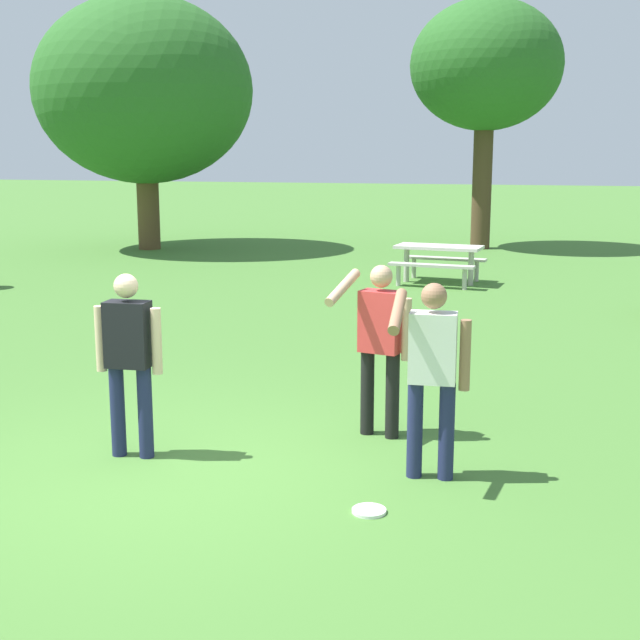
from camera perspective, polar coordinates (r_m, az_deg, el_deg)
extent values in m
plane|color=#447530|center=(7.57, -10.22, -9.89)|extent=(120.00, 120.00, 0.00)
cylinder|color=#1E234C|center=(7.29, 8.27, -7.22)|extent=(0.13, 0.13, 0.82)
cylinder|color=#1E234C|center=(7.31, 6.22, -7.12)|extent=(0.13, 0.13, 0.82)
cube|color=white|center=(7.11, 7.38, -1.81)|extent=(0.39, 0.24, 0.58)
sphere|color=#9E7051|center=(7.03, 7.47, 1.57)|extent=(0.21, 0.21, 0.21)
cylinder|color=#9E7051|center=(7.11, 9.46, -2.29)|extent=(0.09, 0.09, 0.58)
cylinder|color=#9E7051|center=(6.80, 5.10, 0.57)|extent=(0.12, 0.58, 0.28)
cylinder|color=#1E234C|center=(7.97, -13.08, -5.81)|extent=(0.13, 0.13, 0.82)
cylinder|color=#1E234C|center=(7.86, -11.35, -5.95)|extent=(0.13, 0.13, 0.82)
cube|color=black|center=(7.74, -12.43, -0.92)|extent=(0.39, 0.24, 0.58)
sphere|color=beige|center=(7.66, -12.57, 2.19)|extent=(0.21, 0.21, 0.21)
cylinder|color=beige|center=(7.86, -14.16, -1.19)|extent=(0.09, 0.09, 0.58)
cylinder|color=beige|center=(7.65, -10.63, -1.37)|extent=(0.09, 0.09, 0.58)
cylinder|color=black|center=(8.25, 4.75, -4.96)|extent=(0.13, 0.13, 0.82)
cylinder|color=black|center=(8.35, 3.11, -4.73)|extent=(0.13, 0.13, 0.82)
cube|color=#D83838|center=(8.13, 3.99, -0.10)|extent=(0.42, 0.30, 0.58)
sphere|color=tan|center=(8.06, 4.03, 2.86)|extent=(0.21, 0.21, 0.21)
cylinder|color=tan|center=(8.04, 5.68, -0.62)|extent=(0.09, 0.09, 0.58)
cylinder|color=tan|center=(7.94, 1.50, 2.15)|extent=(0.22, 0.58, 0.28)
cylinder|color=white|center=(6.73, 3.22, -12.34)|extent=(0.26, 0.26, 0.03)
cube|color=beige|center=(17.69, 7.77, 4.74)|extent=(1.78, 0.96, 0.06)
cube|color=#B6B2A8|center=(17.17, 7.28, 3.55)|extent=(1.72, 0.46, 0.05)
cube|color=#B6B2A8|center=(18.29, 8.18, 3.99)|extent=(1.72, 0.46, 0.05)
cylinder|color=#B6B2A8|center=(17.91, 5.67, 3.63)|extent=(0.11, 0.11, 0.71)
cylinder|color=#B6B2A8|center=(17.38, 5.14, 2.91)|extent=(0.09, 0.09, 0.41)
cylinder|color=#B6B2A8|center=(18.48, 6.16, 3.39)|extent=(0.09, 0.09, 0.41)
cylinder|color=#B6B2A8|center=(17.60, 9.84, 3.38)|extent=(0.11, 0.11, 0.71)
cylinder|color=#B6B2A8|center=(17.06, 9.42, 2.65)|extent=(0.09, 0.09, 0.41)
cylinder|color=#B6B2A8|center=(18.18, 10.19, 3.15)|extent=(0.09, 0.09, 0.41)
cylinder|color=brown|center=(24.04, -11.17, 7.67)|extent=(0.59, 0.59, 2.61)
ellipsoid|color=#286023|center=(24.05, -11.44, 14.51)|extent=(5.71, 5.71, 4.85)
cylinder|color=#4C3823|center=(24.09, 10.55, 9.03)|extent=(0.52, 0.52, 3.73)
ellipsoid|color=#286023|center=(24.17, 10.81, 16.06)|extent=(3.99, 3.99, 3.39)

